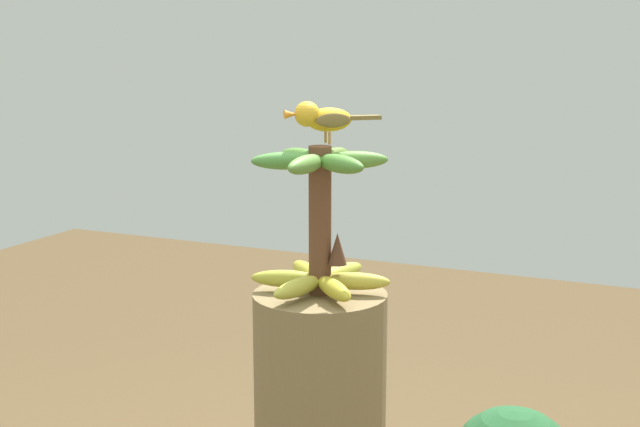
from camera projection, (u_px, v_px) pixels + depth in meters
banana_bunch at (321, 221)px, 1.60m from camera, size 0.27×0.27×0.28m
perched_bird at (322, 118)px, 1.60m from camera, size 0.14×0.16×0.08m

